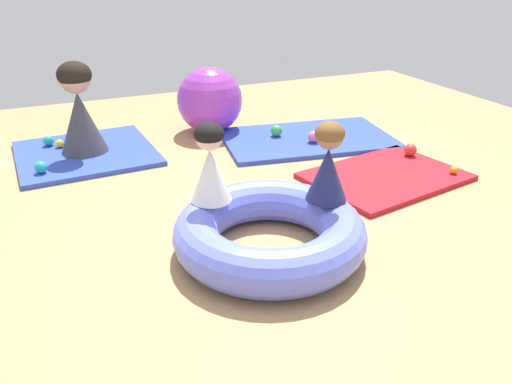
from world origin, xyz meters
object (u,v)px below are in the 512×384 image
(child_in_navy, at_px, (328,163))
(play_ball_red, at_px, (410,150))
(play_ball_teal_second, at_px, (41,167))
(play_ball_orange, at_px, (454,170))
(play_ball_blue, at_px, (331,128))
(play_ball_pink, at_px, (314,137))
(child_in_white, at_px, (210,163))
(play_ball_yellow, at_px, (60,144))
(play_ball_teal, at_px, (48,141))
(play_ball_green, at_px, (276,131))
(adult_seated, at_px, (79,109))
(inflatable_cushion, at_px, (270,232))
(exercise_ball_large, at_px, (210,100))

(child_in_navy, height_order, play_ball_red, child_in_navy)
(play_ball_teal_second, bearing_deg, play_ball_orange, -23.96)
(play_ball_blue, height_order, play_ball_pink, play_ball_pink)
(child_in_white, xyz_separation_m, play_ball_yellow, (-0.74, 2.02, -0.43))
(play_ball_pink, bearing_deg, play_ball_yellow, 159.67)
(play_ball_red, bearing_deg, play_ball_teal, 151.82)
(child_in_navy, relative_size, play_ball_green, 4.48)
(child_in_white, relative_size, adult_seated, 0.62)
(child_in_white, height_order, play_ball_teal_second, child_in_white)
(child_in_white, bearing_deg, inflatable_cushion, -20.85)
(play_ball_yellow, bearing_deg, play_ball_pink, -20.33)
(play_ball_green, height_order, play_ball_orange, play_ball_green)
(child_in_white, xyz_separation_m, play_ball_teal, (-0.83, 2.10, -0.42))
(child_in_navy, height_order, adult_seated, adult_seated)
(inflatable_cushion, relative_size, child_in_white, 2.34)
(inflatable_cushion, distance_m, adult_seated, 2.28)
(child_in_white, bearing_deg, play_ball_green, 80.28)
(inflatable_cushion, xyz_separation_m, exercise_ball_large, (0.43, 2.31, 0.18))
(play_ball_green, xyz_separation_m, play_ball_teal_second, (-2.10, -0.06, -0.01))
(child_in_white, xyz_separation_m, play_ball_orange, (2.06, 0.13, -0.44))
(play_ball_blue, distance_m, play_ball_teal_second, 2.63)
(play_ball_teal, height_order, exercise_ball_large, exercise_ball_large)
(play_ball_orange, bearing_deg, play_ball_blue, 105.79)
(play_ball_blue, bearing_deg, inflatable_cushion, -130.75)
(adult_seated, bearing_deg, play_ball_yellow, 85.41)
(inflatable_cushion, xyz_separation_m, play_ball_pink, (1.15, 1.51, -0.04))
(adult_seated, relative_size, play_ball_yellow, 10.85)
(child_in_white, bearing_deg, play_ball_blue, 67.17)
(child_in_white, xyz_separation_m, adult_seated, (-0.55, 1.83, -0.09))
(play_ball_red, bearing_deg, adult_seated, 154.01)
(adult_seated, relative_size, play_ball_green, 7.20)
(child_in_white, bearing_deg, adult_seated, 134.60)
(play_ball_pink, relative_size, play_ball_orange, 1.74)
(play_ball_pink, bearing_deg, inflatable_cushion, -127.36)
(play_ball_yellow, bearing_deg, play_ball_green, -14.63)
(child_in_navy, relative_size, play_ball_blue, 5.01)
(adult_seated, xyz_separation_m, play_ball_green, (1.72, -0.31, -0.33))
(play_ball_blue, relative_size, play_ball_green, 0.89)
(play_ball_teal, xyz_separation_m, play_ball_blue, (2.53, -0.71, 0.00))
(play_ball_yellow, relative_size, play_ball_green, 0.66)
(child_in_navy, xyz_separation_m, play_ball_green, (0.53, 1.79, -0.41))
(child_in_navy, distance_m, play_ball_teal, 2.82)
(play_ball_blue, height_order, exercise_ball_large, exercise_ball_large)
(inflatable_cushion, distance_m, child_in_white, 0.54)
(child_in_white, xyz_separation_m, play_ball_blue, (1.70, 1.39, -0.42))
(child_in_navy, distance_m, play_ball_red, 1.66)
(play_ball_green, bearing_deg, play_ball_teal, 163.70)
(child_in_navy, xyz_separation_m, play_ball_blue, (1.06, 1.66, -0.42))
(child_in_white, distance_m, play_ball_green, 1.96)
(play_ball_blue, bearing_deg, adult_seated, 168.93)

